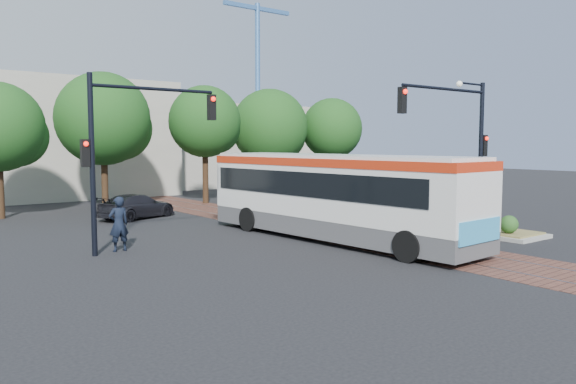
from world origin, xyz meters
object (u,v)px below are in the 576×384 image
signal_pole_main (464,132)px  officer (119,224)px  city_bus (334,193)px  traffic_island (477,224)px  signal_pole_left (125,139)px  parked_car (137,206)px

signal_pole_main → officer: bearing=157.7°
city_bus → traffic_island: bearing=-24.3°
signal_pole_left → parked_car: 9.37m
city_bus → signal_pole_main: size_ratio=2.07×
signal_pole_main → officer: 13.80m
city_bus → officer: city_bus is taller
city_bus → parked_car: 11.15m
signal_pole_left → officer: signal_pole_left is taller
traffic_island → parked_car: 15.98m
signal_pole_left → parked_car: signal_pole_left is taller
signal_pole_main → traffic_island: bearing=-5.4°
signal_pole_main → signal_pole_left: bearing=158.6°
parked_car → traffic_island: bearing=-164.8°
city_bus → parked_car: size_ratio=2.95×
officer → signal_pole_left: bearing=123.7°
city_bus → signal_pole_left: (-7.22, 2.55, 2.03)m
signal_pole_main → signal_pole_left: signal_pole_main is taller
traffic_island → signal_pole_left: bearing=159.6°
officer → signal_pole_main: bearing=157.1°
city_bus → traffic_island: size_ratio=2.38×
signal_pole_left → officer: size_ratio=3.17×
parked_car → city_bus: bearing=177.3°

